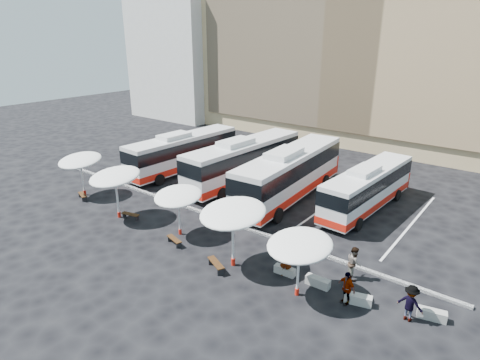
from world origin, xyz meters
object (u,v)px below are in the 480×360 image
Objects in this scene: conc_bench_0 at (285,271)px; passenger_0 at (286,261)px; conc_bench_2 at (358,299)px; passenger_2 at (346,288)px; sunshade_2 at (178,196)px; wood_bench_2 at (174,240)px; wood_bench_0 at (82,195)px; bus_0 at (183,151)px; sunshade_0 at (80,160)px; passenger_1 at (354,263)px; conc_bench_1 at (318,282)px; bus_2 at (290,172)px; wood_bench_3 at (216,264)px; passenger_3 at (410,303)px; bus_3 at (368,187)px; sunshade_1 at (115,177)px; sunshade_3 at (233,213)px; bus_1 at (244,160)px; sunshade_4 at (300,245)px; conc_bench_3 at (432,314)px.

conc_bench_0 is 0.66× the size of passenger_0.
passenger_2 is (-0.51, -0.35, 0.63)m from conc_bench_2.
wood_bench_2 is (0.70, -1.17, -2.37)m from sunshade_2.
conc_bench_2 is (22.26, 0.89, -0.08)m from wood_bench_0.
bus_0 is 9.48m from sunshade_0.
wood_bench_2 is 0.75× the size of passenger_1.
bus_0 reaches higher than conc_bench_1.
wood_bench_3 is at bearing -82.77° from bus_2.
passenger_3 is (2.26, 0.30, 0.65)m from conc_bench_2.
bus_3 is (16.94, 2.08, -0.18)m from bus_0.
sunshade_3 is (10.31, 0.11, 0.16)m from sunshade_1.
sunshade_2 is at bearing 0.06° from sunshade_0.
sunshade_3 reaches higher than conc_bench_1.
bus_2 is 3.66× the size of sunshade_2.
bus_3 is 11.14m from conc_bench_0.
sunshade_3 is at bearing -8.57° from sunshade_2.
bus_1 is at bearing -24.42° from passenger_3.
bus_1 is at bearing 119.97° from passenger_0.
sunshade_3 is at bearing 177.70° from sunshade_4.
passenger_3 is (2.77, 0.66, 0.03)m from passenger_2.
bus_3 is at bearing -17.98° from passenger_1.
passenger_3 is at bearing -26.89° from bus_1.
sunshade_2 reaches higher than wood_bench_3.
bus_3 reaches higher than passenger_0.
bus_3 is 11.91m from passenger_2.
wood_bench_0 is (-10.30, -0.62, -2.36)m from sunshade_2.
conc_bench_0 is 3.69m from passenger_2.
bus_2 is 13.00m from sunshade_1.
conc_bench_3 is (14.36, 2.46, -0.08)m from wood_bench_2.
wood_bench_3 is (14.88, -1.08, 0.03)m from wood_bench_0.
sunshade_4 is 19.74m from wood_bench_0.
wood_bench_3 is at bearing -7.77° from wood_bench_2.
sunshade_1 reaches higher than conc_bench_2.
sunshade_2 is at bearing 65.67° from passenger_1.
sunshade_0 is 2.84× the size of wood_bench_0.
wood_bench_3 is at bearing -6.18° from sunshade_0.
sunshade_3 is at bearing -178.74° from passenger_0.
passenger_2 is at bearing 21.35° from sunshade_4.
conc_bench_0 is 4.13m from conc_bench_2.
bus_3 is at bearing 89.17° from conc_bench_0.
bus_3 is 22.11m from sunshade_0.
sunshade_2 is 0.93× the size of sunshade_4.
sunshade_2 reaches higher than conc_bench_1.
conc_bench_1 is at bearing 1.09° from sunshade_0.
conc_bench_1 is (18.70, -8.82, -1.70)m from bus_0.
bus_2 is at bearing 35.70° from sunshade_0.
sunshade_3 is 3.15× the size of wood_bench_2.
sunshade_4 is at bearing -2.60° from sunshade_0.
sunshade_1 reaches higher than sunshade_0.
sunshade_1 is at bearing -170.61° from sunshade_2.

